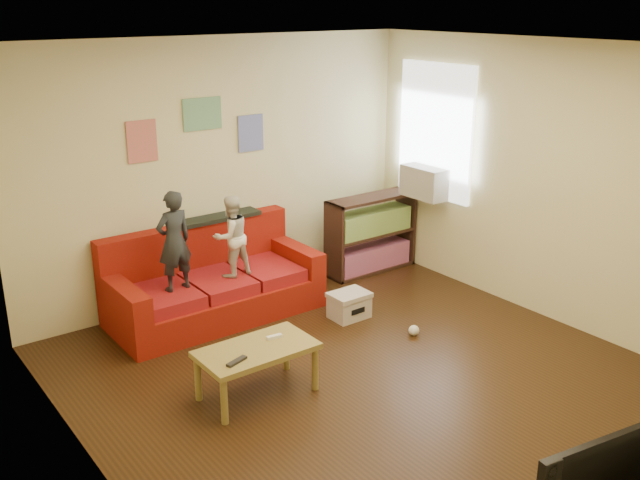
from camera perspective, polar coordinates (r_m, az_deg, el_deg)
room_shell at (r=5.48m, az=4.99°, el=0.81°), size 4.52×5.02×2.72m
sofa at (r=7.23m, az=-8.64°, el=-3.60°), size 2.07×0.95×0.91m
child_a at (r=6.69m, az=-11.60°, el=-0.08°), size 0.37×0.26×0.96m
child_b at (r=6.97m, az=-7.12°, el=0.29°), size 0.42×0.34×0.81m
coffee_table at (r=5.73m, az=-5.09°, el=-9.09°), size 0.93×0.51×0.42m
remote at (r=5.50m, az=-6.68°, el=-9.62°), size 0.19×0.10×0.02m
game_controller at (r=5.83m, az=-3.68°, el=-7.74°), size 0.13×0.05×0.03m
bookshelf at (r=8.29m, az=4.08°, el=0.18°), size 1.12×0.34×0.89m
window at (r=8.06m, az=9.21°, el=8.58°), size 0.04×1.08×1.48m
ac_unit at (r=8.10m, az=8.40°, el=4.60°), size 0.28×0.55×0.35m
artwork_left at (r=7.01m, az=-14.06°, el=7.66°), size 0.30×0.01×0.40m
artwork_center at (r=7.24m, az=-9.40°, el=9.92°), size 0.42×0.01×0.32m
artwork_right at (r=7.55m, az=-5.56°, el=8.51°), size 0.30×0.01×0.38m
file_box at (r=7.13m, az=2.35°, el=-5.21°), size 0.39×0.29×0.27m
television at (r=4.10m, az=21.09°, el=-16.91°), size 0.99×0.28×0.56m
tissue at (r=6.86m, az=7.52°, el=-7.18°), size 0.13×0.13×0.10m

